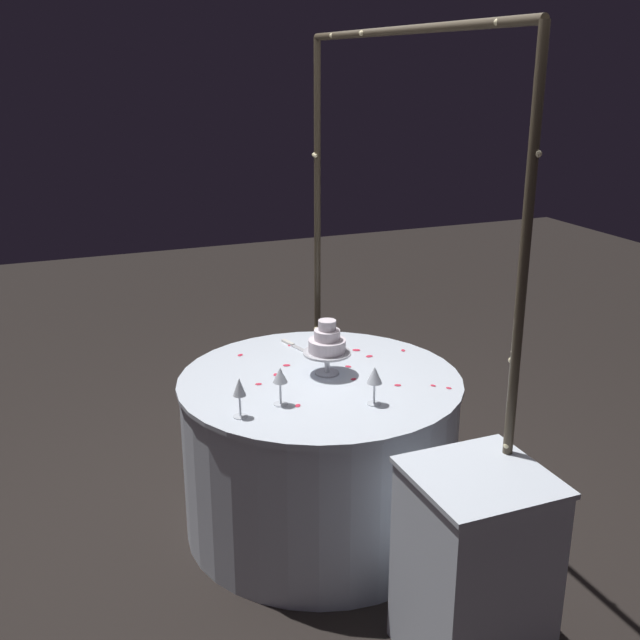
{
  "coord_description": "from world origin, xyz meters",
  "views": [
    {
      "loc": [
        2.97,
        -1.21,
        2.11
      ],
      "look_at": [
        0.0,
        0.0,
        1.04
      ],
      "focal_mm": 43.12,
      "sensor_mm": 36.0,
      "label": 1
    }
  ],
  "objects_px": {
    "tiered_cake": "(327,344)",
    "wine_glass_0": "(280,377)",
    "wine_glass_1": "(239,389)",
    "side_table": "(474,569)",
    "wine_glass_2": "(375,377)",
    "decorative_arch": "(395,222)",
    "cake_knife": "(297,347)",
    "main_table": "(320,454)"
  },
  "relations": [
    {
      "from": "wine_glass_1",
      "to": "wine_glass_2",
      "type": "xyz_separation_m",
      "value": [
        0.09,
        0.55,
        0.0
      ]
    },
    {
      "from": "wine_glass_0",
      "to": "cake_knife",
      "type": "distance_m",
      "value": 0.68
    },
    {
      "from": "side_table",
      "to": "decorative_arch",
      "type": "bearing_deg",
      "value": 170.15
    },
    {
      "from": "wine_glass_1",
      "to": "wine_glass_2",
      "type": "relative_size",
      "value": 1.01
    },
    {
      "from": "side_table",
      "to": "tiered_cake",
      "type": "xyz_separation_m",
      "value": [
        -1.06,
        -0.13,
        0.52
      ]
    },
    {
      "from": "decorative_arch",
      "to": "main_table",
      "type": "height_order",
      "value": "decorative_arch"
    },
    {
      "from": "tiered_cake",
      "to": "wine_glass_1",
      "type": "distance_m",
      "value": 0.58
    },
    {
      "from": "side_table",
      "to": "wine_glass_2",
      "type": "xyz_separation_m",
      "value": [
        -0.68,
        -0.08,
        0.5
      ]
    },
    {
      "from": "decorative_arch",
      "to": "cake_knife",
      "type": "distance_m",
      "value": 0.86
    },
    {
      "from": "main_table",
      "to": "wine_glass_1",
      "type": "xyz_separation_m",
      "value": [
        0.25,
        -0.45,
        0.5
      ]
    },
    {
      "from": "main_table",
      "to": "tiered_cake",
      "type": "distance_m",
      "value": 0.53
    },
    {
      "from": "wine_glass_2",
      "to": "cake_knife",
      "type": "height_order",
      "value": "wine_glass_2"
    },
    {
      "from": "decorative_arch",
      "to": "side_table",
      "type": "height_order",
      "value": "decorative_arch"
    },
    {
      "from": "tiered_cake",
      "to": "cake_knife",
      "type": "xyz_separation_m",
      "value": [
        -0.36,
        -0.01,
        -0.14
      ]
    },
    {
      "from": "side_table",
      "to": "cake_knife",
      "type": "relative_size",
      "value": 2.66
    },
    {
      "from": "main_table",
      "to": "wine_glass_2",
      "type": "height_order",
      "value": "wine_glass_2"
    },
    {
      "from": "wine_glass_2",
      "to": "side_table",
      "type": "bearing_deg",
      "value": 6.48
    },
    {
      "from": "wine_glass_2",
      "to": "wine_glass_1",
      "type": "bearing_deg",
      "value": -99.53
    },
    {
      "from": "wine_glass_0",
      "to": "cake_knife",
      "type": "height_order",
      "value": "wine_glass_0"
    },
    {
      "from": "wine_glass_1",
      "to": "cake_knife",
      "type": "xyz_separation_m",
      "value": [
        -0.65,
        0.49,
        -0.12
      ]
    },
    {
      "from": "side_table",
      "to": "wine_glass_1",
      "type": "height_order",
      "value": "wine_glass_1"
    },
    {
      "from": "cake_knife",
      "to": "wine_glass_0",
      "type": "bearing_deg",
      "value": -26.61
    },
    {
      "from": "decorative_arch",
      "to": "cake_knife",
      "type": "height_order",
      "value": "decorative_arch"
    },
    {
      "from": "wine_glass_0",
      "to": "wine_glass_1",
      "type": "bearing_deg",
      "value": -74.93
    },
    {
      "from": "main_table",
      "to": "wine_glass_0",
      "type": "height_order",
      "value": "wine_glass_0"
    },
    {
      "from": "main_table",
      "to": "cake_knife",
      "type": "distance_m",
      "value": 0.56
    },
    {
      "from": "decorative_arch",
      "to": "wine_glass_0",
      "type": "bearing_deg",
      "value": -72.37
    },
    {
      "from": "wine_glass_2",
      "to": "cake_knife",
      "type": "xyz_separation_m",
      "value": [
        -0.74,
        -0.06,
        -0.12
      ]
    },
    {
      "from": "wine_glass_1",
      "to": "wine_glass_2",
      "type": "height_order",
      "value": "wine_glass_1"
    },
    {
      "from": "decorative_arch",
      "to": "side_table",
      "type": "bearing_deg",
      "value": -9.85
    },
    {
      "from": "main_table",
      "to": "wine_glass_2",
      "type": "relative_size",
      "value": 7.67
    },
    {
      "from": "main_table",
      "to": "decorative_arch",
      "type": "bearing_deg",
      "value": 89.99
    },
    {
      "from": "tiered_cake",
      "to": "wine_glass_0",
      "type": "xyz_separation_m",
      "value": [
        0.24,
        -0.31,
        -0.02
      ]
    },
    {
      "from": "decorative_arch",
      "to": "tiered_cake",
      "type": "bearing_deg",
      "value": -97.38
    },
    {
      "from": "main_table",
      "to": "tiered_cake",
      "type": "relative_size",
      "value": 4.99
    },
    {
      "from": "side_table",
      "to": "wine_glass_2",
      "type": "distance_m",
      "value": 0.85
    },
    {
      "from": "main_table",
      "to": "cake_knife",
      "type": "height_order",
      "value": "cake_knife"
    },
    {
      "from": "decorative_arch",
      "to": "cake_knife",
      "type": "bearing_deg",
      "value": -141.6
    },
    {
      "from": "decorative_arch",
      "to": "tiered_cake",
      "type": "relative_size",
      "value": 8.75
    },
    {
      "from": "tiered_cake",
      "to": "cake_knife",
      "type": "height_order",
      "value": "tiered_cake"
    },
    {
      "from": "decorative_arch",
      "to": "wine_glass_2",
      "type": "xyz_separation_m",
      "value": [
        0.34,
        -0.25,
        -0.57
      ]
    },
    {
      "from": "tiered_cake",
      "to": "wine_glass_1",
      "type": "relative_size",
      "value": 1.53
    }
  ]
}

